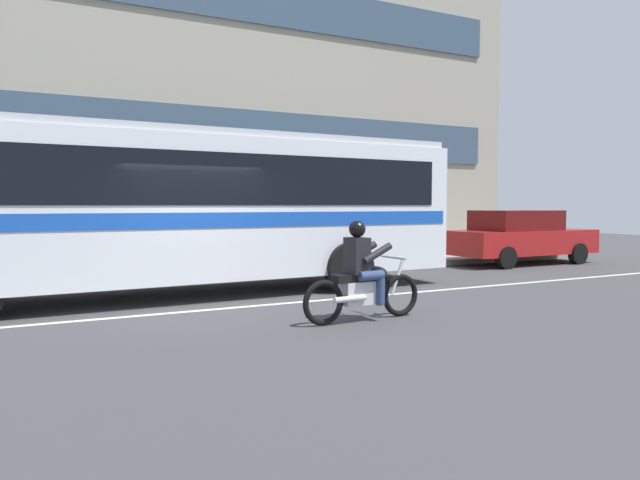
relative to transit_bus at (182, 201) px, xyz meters
The scene contains 8 objects.
ground_plane 2.23m from the transit_bus, 91.51° to the right, with size 60.00×60.00×0.00m, color #3D3D3F.
sidewalk_curb 4.30m from the transit_bus, 90.46° to the left, with size 28.00×3.80×0.15m, color gray.
lane_center_stripe 2.60m from the transit_bus, 91.00° to the right, with size 26.60×0.14×0.01m, color silver.
office_building_facade 7.34m from the transit_bus, 90.29° to the left, with size 28.00×0.89×11.64m.
transit_bus is the anchor object (origin of this frame).
motorcycle_with_rider 4.40m from the transit_bus, 63.54° to the right, with size 2.14×0.64×1.56m.
parked_sedan_curbside 10.79m from the transit_bus, ahead, with size 4.77×1.88×1.64m.
fire_hydrant 6.61m from the transit_bus, 27.71° to the left, with size 0.22×0.30×0.75m.
Camera 1 is at (-2.69, -10.15, 1.81)m, focal length 32.13 mm.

